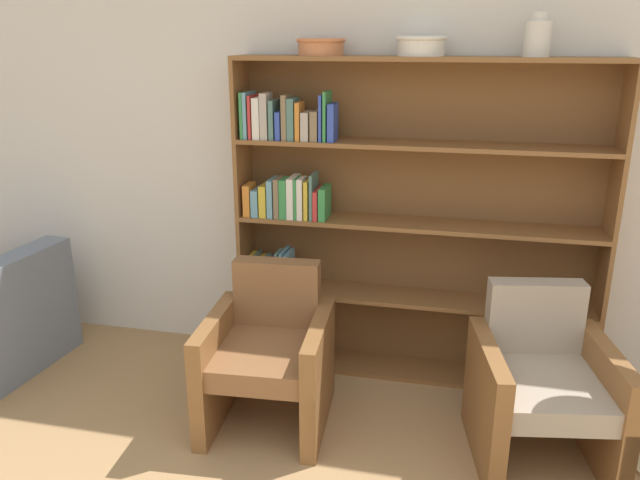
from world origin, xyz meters
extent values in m
cube|color=silver|center=(0.00, 2.63, 1.38)|extent=(12.00, 0.06, 2.75)
cube|color=brown|center=(-1.23, 2.44, 0.96)|extent=(0.02, 0.30, 1.92)
cube|color=brown|center=(0.88, 2.44, 0.96)|extent=(0.02, 0.30, 1.92)
cube|color=brown|center=(-0.17, 2.44, 1.90)|extent=(2.09, 0.30, 0.02)
cube|color=brown|center=(-0.17, 2.44, 0.01)|extent=(2.09, 0.30, 0.03)
cube|color=brown|center=(-0.17, 2.59, 0.96)|extent=(2.09, 0.01, 1.92)
cube|color=gold|center=(-1.17, 2.38, 0.12)|extent=(0.04, 0.13, 0.18)
cube|color=#7F6B4C|center=(-1.13, 2.38, 0.12)|extent=(0.02, 0.14, 0.19)
cube|color=red|center=(-1.10, 2.38, 0.15)|extent=(0.03, 0.14, 0.25)
cube|color=#7F6B4C|center=(-1.05, 2.39, 0.13)|extent=(0.04, 0.15, 0.20)
cube|color=#388C47|center=(-1.01, 2.39, 0.11)|extent=(0.03, 0.16, 0.17)
cube|color=#B2A899|center=(-0.98, 2.40, 0.13)|extent=(0.02, 0.18, 0.21)
cube|color=#B2A899|center=(-0.95, 2.37, 0.12)|extent=(0.03, 0.12, 0.19)
cube|color=red|center=(-0.91, 2.41, 0.11)|extent=(0.03, 0.19, 0.17)
cube|color=orange|center=(-0.88, 2.40, 0.14)|extent=(0.02, 0.17, 0.23)
cube|color=red|center=(-0.85, 2.41, 0.11)|extent=(0.02, 0.20, 0.17)
cube|color=brown|center=(-0.17, 2.44, 0.50)|extent=(2.09, 0.30, 0.02)
cube|color=gold|center=(-1.18, 2.40, 0.62)|extent=(0.03, 0.18, 0.20)
cube|color=#4C756B|center=(-1.15, 2.41, 0.62)|extent=(0.02, 0.19, 0.20)
cube|color=gold|center=(-1.12, 2.41, 0.61)|extent=(0.03, 0.19, 0.18)
cube|color=#4C756B|center=(-1.08, 2.39, 0.61)|extent=(0.04, 0.16, 0.19)
cube|color=#994C99|center=(-1.03, 2.40, 0.61)|extent=(0.04, 0.18, 0.19)
cube|color=#4C756B|center=(-1.00, 2.38, 0.64)|extent=(0.02, 0.13, 0.24)
cube|color=#669EB2|center=(-0.97, 2.41, 0.64)|extent=(0.02, 0.19, 0.25)
cube|color=#669EB2|center=(-0.94, 2.40, 0.63)|extent=(0.03, 0.17, 0.24)
cube|color=brown|center=(-0.17, 2.44, 0.97)|extent=(2.09, 0.30, 0.02)
cube|color=orange|center=(-1.17, 2.38, 1.08)|extent=(0.04, 0.14, 0.19)
cube|color=#669EB2|center=(-1.12, 2.40, 1.06)|extent=(0.04, 0.18, 0.16)
cube|color=gold|center=(-1.07, 2.39, 1.08)|extent=(0.04, 0.16, 0.19)
cube|color=#669EB2|center=(-1.03, 2.40, 1.10)|extent=(0.03, 0.18, 0.23)
cube|color=#7F6B4C|center=(-0.99, 2.39, 1.10)|extent=(0.03, 0.15, 0.24)
cube|color=#388C47|center=(-0.95, 2.38, 1.10)|extent=(0.04, 0.14, 0.24)
cube|color=white|center=(-0.90, 2.41, 1.10)|extent=(0.04, 0.19, 0.24)
cube|color=#388C47|center=(-0.87, 2.39, 1.11)|extent=(0.02, 0.15, 0.24)
cube|color=white|center=(-0.84, 2.38, 1.11)|extent=(0.03, 0.13, 0.24)
cube|color=gold|center=(-0.81, 2.37, 1.10)|extent=(0.02, 0.12, 0.23)
cube|color=#4C756B|center=(-0.78, 2.40, 1.12)|extent=(0.02, 0.18, 0.27)
cube|color=red|center=(-0.75, 2.41, 1.07)|extent=(0.03, 0.19, 0.18)
cube|color=#388C47|center=(-0.71, 2.41, 1.08)|extent=(0.04, 0.19, 0.19)
cube|color=brown|center=(-0.17, 2.44, 1.44)|extent=(2.09, 0.30, 0.02)
cube|color=#388C47|center=(-1.18, 2.40, 1.58)|extent=(0.02, 0.18, 0.26)
cube|color=#669EB2|center=(-1.16, 2.41, 1.58)|extent=(0.02, 0.19, 0.26)
cube|color=red|center=(-1.14, 2.39, 1.57)|extent=(0.02, 0.17, 0.25)
cube|color=white|center=(-1.10, 2.40, 1.57)|extent=(0.04, 0.18, 0.24)
cube|color=#B2A899|center=(-1.05, 2.37, 1.58)|extent=(0.04, 0.13, 0.26)
cube|color=#4C756B|center=(-1.01, 2.41, 1.56)|extent=(0.03, 0.19, 0.22)
cube|color=#334CB2|center=(-0.97, 2.37, 1.53)|extent=(0.03, 0.12, 0.16)
cube|color=#7F6B4C|center=(-0.93, 2.41, 1.58)|extent=(0.03, 0.19, 0.26)
cube|color=#4C756B|center=(-0.89, 2.39, 1.57)|extent=(0.04, 0.16, 0.24)
cube|color=orange|center=(-0.85, 2.38, 1.56)|extent=(0.03, 0.14, 0.22)
cube|color=#B2A899|center=(-0.81, 2.40, 1.53)|extent=(0.04, 0.17, 0.16)
cube|color=#7F6B4C|center=(-0.76, 2.40, 1.53)|extent=(0.04, 0.18, 0.17)
cube|color=#334CB2|center=(-0.72, 2.40, 1.58)|extent=(0.02, 0.17, 0.26)
cube|color=#388C47|center=(-0.70, 2.40, 1.59)|extent=(0.02, 0.18, 0.28)
cube|color=#334CB2|center=(-0.66, 2.38, 1.56)|extent=(0.04, 0.14, 0.21)
cylinder|color=#C67547|center=(-0.74, 2.44, 1.96)|extent=(0.25, 0.25, 0.09)
torus|color=#C67547|center=(-0.74, 2.44, 2.00)|extent=(0.28, 0.28, 0.02)
cylinder|color=silver|center=(-0.19, 2.44, 1.97)|extent=(0.25, 0.25, 0.10)
torus|color=silver|center=(-0.19, 2.44, 2.01)|extent=(0.27, 0.27, 0.02)
cylinder|color=silver|center=(0.40, 2.44, 2.00)|extent=(0.14, 0.14, 0.18)
cylinder|color=silver|center=(0.40, 2.44, 2.11)|extent=(0.08, 0.08, 0.04)
cube|color=slate|center=(-2.84, 2.29, 0.28)|extent=(0.88, 0.19, 0.56)
cube|color=brown|center=(-0.57, 1.44, 0.19)|extent=(0.07, 0.07, 0.37)
cube|color=brown|center=(-1.14, 1.40, 0.19)|extent=(0.07, 0.07, 0.37)
cube|color=brown|center=(-0.61, 2.05, 0.19)|extent=(0.07, 0.07, 0.37)
cube|color=brown|center=(-1.18, 2.01, 0.19)|extent=(0.07, 0.07, 0.37)
cube|color=brown|center=(-0.88, 1.73, 0.40)|extent=(0.52, 0.67, 0.12)
cube|color=brown|center=(-0.89, 2.00, 0.63)|extent=(0.49, 0.15, 0.41)
cube|color=brown|center=(-0.60, 1.74, 0.31)|extent=(0.13, 0.68, 0.61)
cube|color=brown|center=(-1.16, 1.71, 0.31)|extent=(0.13, 0.68, 0.61)
cube|color=brown|center=(0.87, 1.47, 0.19)|extent=(0.08, 0.08, 0.37)
cube|color=brown|center=(0.31, 1.38, 0.19)|extent=(0.08, 0.08, 0.37)
cube|color=brown|center=(0.76, 2.08, 0.19)|extent=(0.08, 0.08, 0.37)
cube|color=brown|center=(0.20, 1.98, 0.19)|extent=(0.08, 0.08, 0.37)
cube|color=tan|center=(0.53, 1.73, 0.40)|extent=(0.58, 0.71, 0.12)
cube|color=tan|center=(0.49, 2.00, 0.63)|extent=(0.49, 0.20, 0.41)
cube|color=brown|center=(0.81, 1.77, 0.31)|extent=(0.20, 0.68, 0.61)
cube|color=brown|center=(0.26, 1.68, 0.31)|extent=(0.20, 0.68, 0.61)
camera|label=1|loc=(0.06, -1.10, 2.01)|focal=35.00mm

